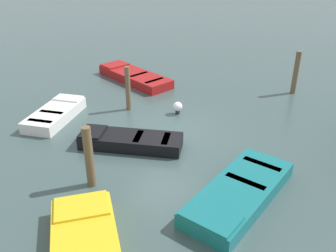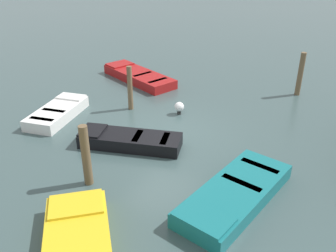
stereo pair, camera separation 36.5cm
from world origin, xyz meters
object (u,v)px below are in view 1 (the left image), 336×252
rowboat_teal (239,193)px  rowboat_black (130,141)px  mooring_piling_far_left (296,73)px  mooring_piling_near_left (128,89)px  rowboat_white (55,114)px  rowboat_red (134,76)px  mooring_piling_center (89,157)px  marker_buoy (178,107)px

rowboat_teal → rowboat_black: same height
rowboat_teal → mooring_piling_far_left: size_ratio=2.08×
mooring_piling_near_left → rowboat_white: bearing=-42.3°
rowboat_red → mooring_piling_center: size_ratio=2.44×
mooring_piling_near_left → mooring_piling_center: 4.91m
rowboat_red → mooring_piling_far_left: 7.16m
mooring_piling_near_left → rowboat_red: bearing=-150.1°
mooring_piling_near_left → marker_buoy: (-0.54, 1.85, -0.57)m
rowboat_white → rowboat_teal: bearing=-113.9°
rowboat_white → rowboat_black: same height
rowboat_white → marker_buoy: marker_buoy is taller
rowboat_black → mooring_piling_far_left: mooring_piling_far_left is taller
rowboat_teal → marker_buoy: (-3.79, -3.70, 0.07)m
rowboat_red → rowboat_black: 6.15m
rowboat_black → rowboat_red: bearing=-76.9°
mooring_piling_far_left → marker_buoy: mooring_piling_far_left is taller
rowboat_white → mooring_piling_far_left: (-6.84, 7.05, 0.70)m
rowboat_red → mooring_piling_near_left: 3.33m
rowboat_white → rowboat_black: 3.52m
rowboat_white → rowboat_red: same height
mooring_piling_near_left → marker_buoy: 2.01m
mooring_piling_near_left → mooring_piling_center: mooring_piling_center is taller
mooring_piling_center → marker_buoy: (-5.07, -0.06, -0.58)m
mooring_piling_far_left → rowboat_teal: bearing=2.4°
rowboat_black → mooring_piling_far_left: size_ratio=1.84×
rowboat_red → mooring_piling_far_left: mooring_piling_far_left is taller
rowboat_teal → rowboat_black: (-0.90, -3.88, 0.00)m
rowboat_black → mooring_piling_far_left: 8.03m
mooring_piling_near_left → mooring_piling_center: (4.53, 1.91, 0.01)m
rowboat_red → mooring_piling_near_left: bearing=138.5°
marker_buoy → rowboat_red: bearing=-123.4°
rowboat_red → marker_buoy: bearing=165.2°
rowboat_white → rowboat_black: (0.33, 3.51, -0.00)m
rowboat_black → marker_buoy: 2.90m
mooring_piling_far_left → marker_buoy: (4.27, -3.36, -0.63)m
rowboat_white → mooring_piling_center: 4.55m
rowboat_red → mooring_piling_near_left: size_ratio=2.46×
mooring_piling_near_left → mooring_piling_center: size_ratio=0.99×
marker_buoy → mooring_piling_center: bearing=0.7°
rowboat_red → marker_buoy: marker_buoy is taller
mooring_piling_near_left → marker_buoy: bearing=106.4°
mooring_piling_far_left → marker_buoy: 5.48m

